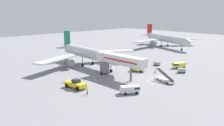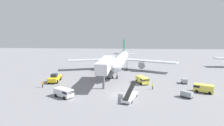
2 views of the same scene
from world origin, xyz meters
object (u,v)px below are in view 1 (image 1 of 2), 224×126
object	(u,v)px
ground_crew_worker_foreground	(87,91)
service_van_outer_left	(130,89)
belt_loader_truck	(165,79)
baggage_cart_near_left	(157,63)
service_van_far_right	(179,65)
airplane_at_gate	(88,53)
jet_bridge	(118,60)
service_van_mid_center	(138,68)
pushback_tug	(75,84)
safety_cone_alpha	(62,82)
safety_cone_bravo	(98,78)
airplane_background	(165,39)
baggage_cart_rear_right	(182,70)
ground_crew_worker_midground	(155,71)

from	to	relation	value
ground_crew_worker_foreground	service_van_outer_left	bearing A→B (deg)	-39.06
belt_loader_truck	baggage_cart_near_left	xyz separation A→B (m)	(15.82, 14.42, 0.02)
ground_crew_worker_foreground	service_van_far_right	bearing A→B (deg)	-0.81
airplane_at_gate	jet_bridge	distance (m)	19.51
jet_bridge	service_van_mid_center	world-z (taller)	jet_bridge
airplane_at_gate	baggage_cart_near_left	world-z (taller)	airplane_at_gate
airplane_at_gate	ground_crew_worker_foreground	world-z (taller)	airplane_at_gate
pushback_tug	airplane_at_gate	bearing A→B (deg)	44.39
service_van_mid_center	service_van_far_right	world-z (taller)	service_van_far_right
pushback_tug	safety_cone_alpha	size ratio (longest dim) A/B	10.15
service_van_mid_center	safety_cone_bravo	distance (m)	15.96
service_van_outer_left	service_van_far_right	bearing A→B (deg)	10.80
belt_loader_truck	ground_crew_worker_foreground	world-z (taller)	belt_loader_truck
service_van_mid_center	safety_cone_alpha	bearing A→B (deg)	166.65
ground_crew_worker_foreground	baggage_cart_near_left	bearing A→B (deg)	10.94
airplane_at_gate	ground_crew_worker_foreground	bearing A→B (deg)	-128.84
belt_loader_truck	jet_bridge	bearing A→B (deg)	118.15
service_van_outer_left	airplane_background	world-z (taller)	airplane_background
baggage_cart_rear_right	safety_cone_bravo	distance (m)	28.27
service_van_mid_center	ground_crew_worker_midground	xyz separation A→B (m)	(2.19, -5.51, -0.24)
belt_loader_truck	ground_crew_worker_foreground	distance (m)	24.22
airplane_at_gate	safety_cone_bravo	distance (m)	18.80
service_van_far_right	safety_cone_bravo	xyz separation A→B (m)	(-29.82, 9.56, -0.84)
pushback_tug	service_van_outer_left	world-z (taller)	pushback_tug
airplane_at_gate	service_van_far_right	bearing A→B (deg)	-50.68
service_van_outer_left	service_van_mid_center	distance (m)	22.76
airplane_at_gate	baggage_cart_rear_right	world-z (taller)	airplane_at_gate
service_van_outer_left	ground_crew_worker_foreground	world-z (taller)	service_van_outer_left
airplane_at_gate	airplane_background	size ratio (longest dim) A/B	1.05
airplane_at_gate	service_van_mid_center	distance (m)	20.07
jet_bridge	safety_cone_bravo	world-z (taller)	jet_bridge
ground_crew_worker_midground	jet_bridge	bearing A→B (deg)	158.86
jet_bridge	service_van_outer_left	bearing A→B (deg)	-122.65
service_van_outer_left	ground_crew_worker_midground	size ratio (longest dim) A/B	3.03
airplane_at_gate	ground_crew_worker_foreground	distance (m)	32.24
ground_crew_worker_midground	safety_cone_alpha	bearing A→B (deg)	157.49
service_van_far_right	airplane_background	size ratio (longest dim) A/B	0.12
service_van_far_right	ground_crew_worker_foreground	xyz separation A→B (m)	(-41.00, 0.58, -0.18)
airplane_at_gate	jet_bridge	bearing A→B (deg)	-100.76
belt_loader_truck	pushback_tug	bearing A→B (deg)	149.82
service_van_far_right	safety_cone_bravo	world-z (taller)	service_van_far_right
baggage_cart_near_left	safety_cone_alpha	xyz separation A→B (m)	(-38.15, 5.04, -0.47)
jet_bridge	baggage_cart_rear_right	size ratio (longest dim) A/B	6.83
airplane_at_gate	pushback_tug	world-z (taller)	airplane_at_gate
baggage_cart_near_left	service_van_mid_center	bearing A→B (deg)	-174.66
service_van_outer_left	baggage_cart_near_left	bearing A→B (deg)	25.07
jet_bridge	safety_cone_alpha	distance (m)	17.73
baggage_cart_near_left	ground_crew_worker_foreground	xyz separation A→B (m)	(-39.04, -7.55, 0.16)
pushback_tug	service_van_mid_center	size ratio (longest dim) A/B	1.26
jet_bridge	pushback_tug	size ratio (longest dim) A/B	2.76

